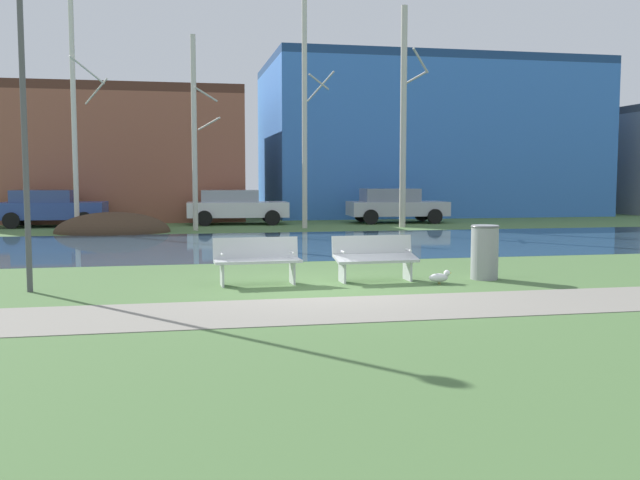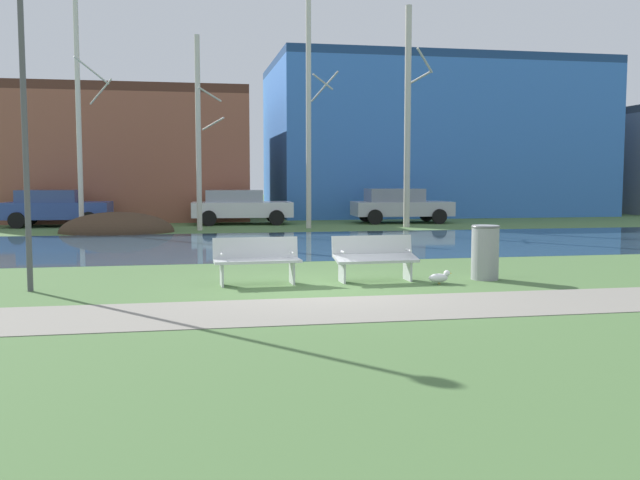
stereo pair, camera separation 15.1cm
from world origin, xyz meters
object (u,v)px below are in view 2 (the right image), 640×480
at_px(bench_right, 375,257).
at_px(trash_bin, 485,251).
at_px(seagull, 440,277).
at_px(parked_sedan_second_white, 240,206).
at_px(streetlamp, 23,71).
at_px(parked_hatch_third_silver, 399,205).
at_px(bench_left, 257,259).
at_px(parked_van_nearest_blue, 56,207).

height_order(bench_right, trash_bin, trash_bin).
height_order(seagull, parked_sedan_second_white, parked_sedan_second_white).
distance_m(streetlamp, parked_hatch_third_silver, 20.87).
distance_m(seagull, parked_hatch_third_silver, 18.04).
bearing_deg(parked_hatch_third_silver, parked_sedan_second_white, 177.09).
bearing_deg(bench_right, parked_hatch_third_silver, 71.33).
distance_m(bench_left, bench_right, 2.26).
distance_m(bench_right, seagull, 1.30).
bearing_deg(bench_right, trash_bin, -4.30).
distance_m(bench_right, trash_bin, 2.19).
bearing_deg(streetlamp, parked_sedan_second_white, 73.87).
height_order(seagull, parked_hatch_third_silver, parked_hatch_third_silver).
xyz_separation_m(seagull, parked_hatch_third_silver, (4.60, 17.43, 0.66)).
bearing_deg(streetlamp, trash_bin, -0.79).
bearing_deg(parked_sedan_second_white, bench_left, -93.31).
xyz_separation_m(bench_left, trash_bin, (4.45, -0.16, 0.08)).
bearing_deg(streetlamp, bench_right, 0.44).
height_order(bench_left, parked_van_nearest_blue, parked_van_nearest_blue).
xyz_separation_m(bench_right, parked_van_nearest_blue, (-8.71, 17.14, 0.32)).
distance_m(bench_left, parked_hatch_third_silver, 18.60).
xyz_separation_m(streetlamp, parked_hatch_third_silver, (11.93, 16.86, -3.00)).
bearing_deg(parked_van_nearest_blue, parked_hatch_third_silver, -1.30).
xyz_separation_m(seagull, parked_sedan_second_white, (-2.36, 17.79, 0.64)).
bearing_deg(parked_van_nearest_blue, bench_left, -69.38).
height_order(bench_right, parked_hatch_third_silver, parked_hatch_third_silver).
relative_size(trash_bin, parked_hatch_third_silver, 0.24).
height_order(trash_bin, parked_van_nearest_blue, parked_van_nearest_blue).
bearing_deg(parked_sedan_second_white, seagull, -82.45).
relative_size(bench_left, parked_sedan_second_white, 0.38).
bearing_deg(streetlamp, parked_hatch_third_silver, 54.71).
relative_size(seagull, parked_hatch_third_silver, 0.10).
height_order(streetlamp, parked_sedan_second_white, streetlamp).
xyz_separation_m(trash_bin, parked_hatch_third_silver, (3.50, 16.98, 0.24)).
bearing_deg(seagull, streetlamp, 175.55).
relative_size(bench_right, parked_van_nearest_blue, 0.39).
bearing_deg(bench_left, seagull, -10.45).
height_order(streetlamp, parked_van_nearest_blue, streetlamp).
bearing_deg(parked_van_nearest_blue, parked_sedan_second_white, 0.20).
distance_m(parked_van_nearest_blue, parked_hatch_third_silver, 14.40).
height_order(bench_right, seagull, bench_right).
bearing_deg(bench_right, parked_van_nearest_blue, 116.95).
xyz_separation_m(seagull, streetlamp, (-7.34, 0.57, 3.66)).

